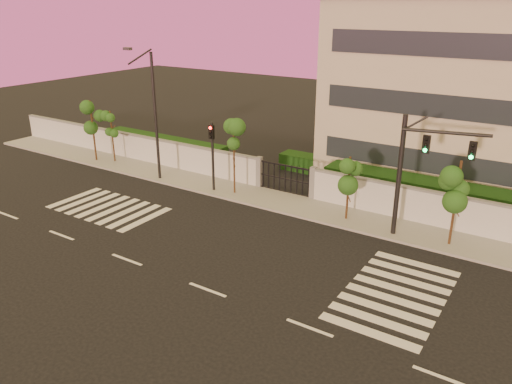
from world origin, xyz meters
TOP-DOWN VIEW (x-y plane):
  - ground at (0.00, 0.00)m, footprint 120.00×120.00m
  - sidewalk at (0.00, 10.50)m, footprint 60.00×3.00m
  - perimeter_wall at (0.10, 12.00)m, footprint 60.00×0.36m
  - hedge_row at (1.17, 14.74)m, footprint 41.00×4.25m
  - road_markings at (-1.58, 3.76)m, footprint 57.00×7.62m
  - street_tree_a at (-18.95, 10.04)m, footprint 1.65×1.31m
  - street_tree_b at (-17.53, 10.64)m, footprint 1.35×1.08m
  - street_tree_c at (-5.66, 10.09)m, footprint 1.41×1.12m
  - street_tree_d at (2.12, 10.19)m, footprint 1.51×1.20m
  - street_tree_e at (7.87, 10.08)m, footprint 1.61×1.28m
  - traffic_signal_main at (5.84, 9.73)m, footprint 4.14×1.09m
  - traffic_signal_secondary at (-7.15, 9.75)m, footprint 0.37×0.35m
  - streetlight_west at (-11.81, 9.39)m, footprint 0.55×2.21m

SIDE VIEW (x-z plane):
  - ground at x=0.00m, z-range 0.00..0.00m
  - road_markings at x=-1.58m, z-range 0.00..0.02m
  - sidewalk at x=0.00m, z-range 0.00..0.15m
  - hedge_row at x=1.17m, z-range -0.08..1.72m
  - perimeter_wall at x=0.10m, z-range -0.03..2.17m
  - street_tree_d at x=2.12m, z-range 0.91..4.75m
  - traffic_signal_secondary at x=-7.15m, z-range 0.63..5.34m
  - street_tree_b at x=-17.53m, z-range 0.97..5.07m
  - street_tree_e at x=7.87m, z-range 1.09..5.70m
  - street_tree_a at x=-18.95m, z-range 1.14..5.98m
  - street_tree_c at x=-5.66m, z-range 1.14..6.00m
  - traffic_signal_main at x=5.84m, z-range 0.87..7.48m
  - streetlight_west at x=-11.81m, z-range 0.37..9.56m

